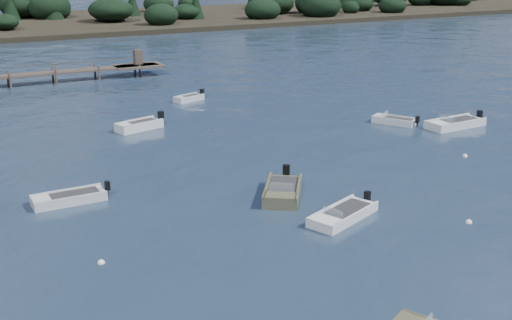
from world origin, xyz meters
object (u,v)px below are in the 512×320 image
tender_far_grey_b (189,99)px  dinghy_mid_grey (69,200)px  dinghy_mid_white_a (343,216)px  dinghy_mid_white_b (455,125)px  dinghy_extra_b (394,122)px  tender_far_white (139,127)px  dinghy_extra_a (283,193)px

tender_far_grey_b → dinghy_mid_grey: size_ratio=0.77×
dinghy_mid_white_a → dinghy_mid_white_b: bearing=30.9°
dinghy_extra_b → dinghy_mid_grey: bearing=-169.2°
tender_far_white → dinghy_extra_b: bearing=-22.6°
dinghy_mid_grey → dinghy_mid_white_a: size_ratio=0.91×
dinghy_mid_grey → dinghy_extra_b: size_ratio=1.19×
dinghy_mid_white_b → dinghy_mid_white_a: (-17.35, -10.40, -0.03)m
dinghy_mid_white_b → dinghy_mid_white_a: dinghy_mid_white_b is taller
tender_far_grey_b → dinghy_mid_grey: 24.08m
tender_far_grey_b → dinghy_extra_a: bearing=-99.9°
dinghy_mid_white_b → dinghy_mid_white_a: 20.22m
tender_far_grey_b → dinghy_mid_white_a: bearing=-96.2°
tender_far_white → tender_far_grey_b: bearing=46.5°
dinghy_mid_grey → tender_far_white: size_ratio=1.03×
dinghy_extra_a → dinghy_extra_b: (15.04, 9.27, -0.04)m
dinghy_mid_grey → dinghy_extra_b: (25.35, 4.81, 0.01)m
tender_far_grey_b → dinghy_mid_white_a: size_ratio=0.70×
dinghy_extra_a → dinghy_extra_b: bearing=31.6°
tender_far_grey_b → dinghy_mid_grey: bearing=-126.8°
dinghy_extra_a → dinghy_mid_white_a: 4.11m
tender_far_white → dinghy_mid_white_a: tender_far_white is taller
dinghy_extra_a → dinghy_extra_b: dinghy_extra_a is taller
dinghy_extra_a → dinghy_mid_white_b: 19.57m
tender_far_grey_b → dinghy_extra_b: bearing=-52.9°
dinghy_mid_grey → dinghy_mid_white_b: (28.79, 1.99, 0.03)m
tender_far_grey_b → dinghy_extra_a: dinghy_extra_a is taller
dinghy_mid_white_b → dinghy_extra_b: bearing=140.6°
tender_far_white → dinghy_mid_white_b: 23.43m
dinghy_extra_a → dinghy_mid_white_a: dinghy_extra_a is taller
dinghy_mid_grey → dinghy_extra_b: dinghy_extra_b is taller
tender_far_white → dinghy_mid_white_b: size_ratio=0.77×
tender_far_white → dinghy_extra_b: tender_far_white is taller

